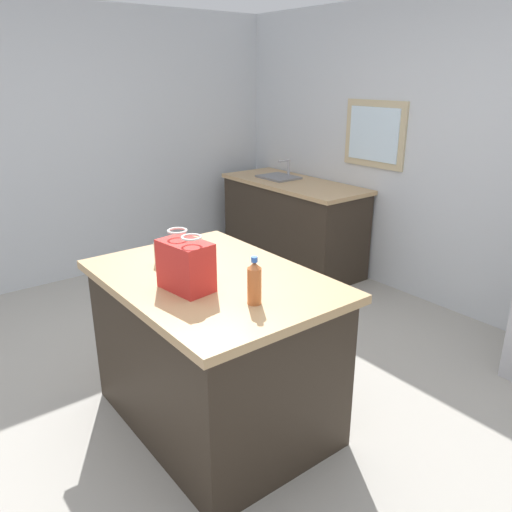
{
  "coord_description": "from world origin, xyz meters",
  "views": [
    {
      "loc": [
        2.26,
        -1.45,
        1.94
      ],
      "look_at": [
        0.13,
        0.22,
        0.96
      ],
      "focal_mm": 35.57,
      "sensor_mm": 36.0,
      "label": 1
    }
  ],
  "objects_px": {
    "shopping_bag": "(186,265)",
    "small_box": "(171,253)",
    "kitchen_island": "(214,350)",
    "bottle": "(254,283)"
  },
  "relations": [
    {
      "from": "shopping_bag",
      "to": "small_box",
      "type": "distance_m",
      "value": 0.4
    },
    {
      "from": "kitchen_island",
      "to": "bottle",
      "type": "relative_size",
      "value": 5.86
    },
    {
      "from": "shopping_bag",
      "to": "small_box",
      "type": "relative_size",
      "value": 2.15
    },
    {
      "from": "shopping_bag",
      "to": "bottle",
      "type": "height_order",
      "value": "shopping_bag"
    },
    {
      "from": "kitchen_island",
      "to": "small_box",
      "type": "height_order",
      "value": "small_box"
    },
    {
      "from": "kitchen_island",
      "to": "small_box",
      "type": "distance_m",
      "value": 0.61
    },
    {
      "from": "small_box",
      "to": "shopping_bag",
      "type": "bearing_deg",
      "value": -17.84
    },
    {
      "from": "kitchen_island",
      "to": "small_box",
      "type": "xyz_separation_m",
      "value": [
        -0.31,
        -0.07,
        0.51
      ]
    },
    {
      "from": "kitchen_island",
      "to": "bottle",
      "type": "bearing_deg",
      "value": -3.89
    },
    {
      "from": "shopping_bag",
      "to": "bottle",
      "type": "bearing_deg",
      "value": 25.43
    }
  ]
}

